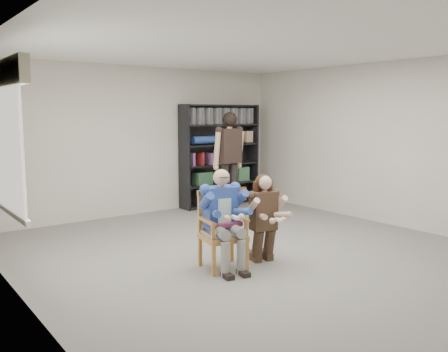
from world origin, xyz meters
TOP-DOWN VIEW (x-y plane):
  - room_shell at (0.00, 0.00)m, footprint 6.00×7.00m
  - floor at (0.00, 0.00)m, footprint 6.00×7.00m
  - window_left at (-2.95, 1.00)m, footprint 0.16×2.00m
  - armchair at (-0.73, -0.08)m, footprint 0.66×0.64m
  - seated_man at (-0.73, -0.08)m, footprint 0.68×0.85m
  - kneeling_woman at (-0.15, -0.20)m, footprint 0.63×0.85m
  - bookshelf at (1.70, 3.28)m, footprint 1.80×0.38m
  - standing_man at (1.20, 2.31)m, footprint 0.61×0.35m

SIDE VIEW (x-z plane):
  - floor at x=0.00m, z-range -0.01..0.01m
  - armchair at x=-0.73m, z-range 0.00..0.97m
  - kneeling_woman at x=-0.15m, z-range 0.00..1.15m
  - seated_man at x=-0.73m, z-range 0.00..1.26m
  - standing_man at x=1.20m, z-range 0.00..1.93m
  - bookshelf at x=1.70m, z-range 0.00..2.10m
  - room_shell at x=0.00m, z-range 0.00..2.80m
  - window_left at x=-2.95m, z-range 0.76..2.50m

